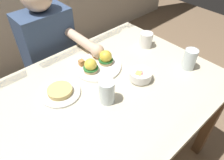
{
  "coord_description": "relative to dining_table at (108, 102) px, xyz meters",
  "views": [
    {
      "loc": [
        -0.51,
        -0.59,
        1.5
      ],
      "look_at": [
        0.03,
        0.0,
        0.78
      ],
      "focal_mm": 33.88,
      "sensor_mm": 36.0,
      "label": 1
    }
  ],
  "objects": [
    {
      "name": "ground_plane",
      "position": [
        0.0,
        0.0,
        -0.63
      ],
      "size": [
        6.0,
        6.0,
        0.0
      ],
      "primitive_type": "plane",
      "color": "#7F664C"
    },
    {
      "name": "side_plate",
      "position": [
        -0.2,
        0.13,
        0.12
      ],
      "size": [
        0.2,
        0.2,
        0.04
      ],
      "color": "white",
      "rests_on": "dining_table"
    },
    {
      "name": "diner_person",
      "position": [
        0.0,
        0.6,
        0.02
      ],
      "size": [
        0.34,
        0.54,
        1.14
      ],
      "color": "#33333D",
      "rests_on": "ground_plane"
    },
    {
      "name": "eggs_benedict_plate",
      "position": [
        0.07,
        0.17,
        0.13
      ],
      "size": [
        0.27,
        0.27,
        0.09
      ],
      "color": "white",
      "rests_on": "dining_table"
    },
    {
      "name": "dining_table",
      "position": [
        0.0,
        0.0,
        0.0
      ],
      "size": [
        1.2,
        0.9,
        0.74
      ],
      "color": "beige",
      "rests_on": "ground_plane"
    },
    {
      "name": "water_glass_near",
      "position": [
        0.45,
        -0.18,
        0.16
      ],
      "size": [
        0.07,
        0.07,
        0.12
      ],
      "color": "silver",
      "rests_on": "dining_table"
    },
    {
      "name": "coffee_mug",
      "position": [
        0.45,
        0.13,
        0.16
      ],
      "size": [
        0.11,
        0.08,
        0.09
      ],
      "color": "white",
      "rests_on": "dining_table"
    },
    {
      "name": "water_glass_far",
      "position": [
        -0.06,
        -0.06,
        0.16
      ],
      "size": [
        0.07,
        0.07,
        0.12
      ],
      "color": "silver",
      "rests_on": "dining_table"
    },
    {
      "name": "fruit_bowl",
      "position": [
        0.17,
        -0.07,
        0.14
      ],
      "size": [
        0.12,
        0.12,
        0.06
      ],
      "color": "white",
      "rests_on": "dining_table"
    }
  ]
}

